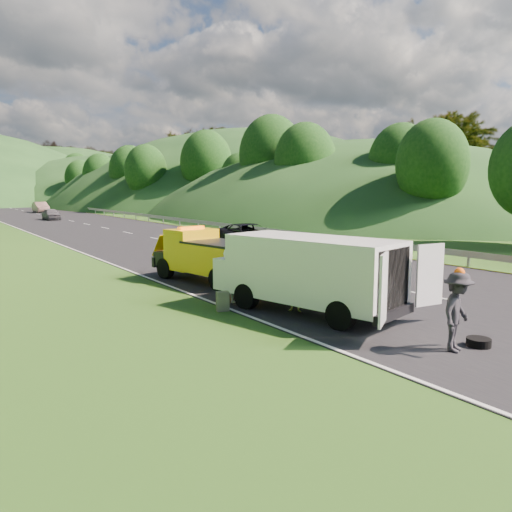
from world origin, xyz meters
TOP-DOWN VIEW (x-y plane):
  - ground at (0.00, 0.00)m, footprint 320.00×320.00m
  - road_surface at (3.00, 40.00)m, footprint 14.00×200.00m
  - guardrail at (10.30, 52.50)m, footprint 0.06×140.00m
  - tree_line_right at (23.00, 60.00)m, footprint 14.00×140.00m
  - tow_truck at (-2.20, 4.88)m, footprint 2.72×5.43m
  - white_van at (-2.12, -1.42)m, footprint 4.27×7.11m
  - woman at (-3.42, 1.10)m, footprint 0.74×0.82m
  - child at (-2.39, -1.25)m, footprint 0.65×0.66m
  - worker at (-1.66, -6.27)m, footprint 1.39×1.05m
  - suitcase at (-4.18, 0.22)m, footprint 0.43×0.32m
  - spare_tire at (-0.87, -6.38)m, footprint 0.58×0.58m
  - passing_suv at (5.29, 12.92)m, footprint 3.13×5.89m
  - dist_car_a at (1.56, 49.37)m, footprint 1.59×3.96m
  - dist_car_b at (4.25, 68.41)m, footprint 1.69×4.85m

SIDE VIEW (x-z plane):
  - ground at x=0.00m, z-range 0.00..0.00m
  - guardrail at x=10.30m, z-range -0.76..0.76m
  - tree_line_right at x=23.00m, z-range -7.00..7.00m
  - woman at x=-3.42m, z-range -0.91..0.91m
  - child at x=-2.39m, z-range -0.54..0.54m
  - worker at x=-1.66m, z-range -0.95..0.95m
  - spare_tire at x=-0.87m, z-range -0.10..0.10m
  - passing_suv at x=5.29m, z-range -0.79..0.79m
  - dist_car_a at x=1.56m, z-range -0.67..0.67m
  - dist_car_b at x=4.25m, z-range -0.80..0.80m
  - road_surface at x=3.00m, z-range 0.00..0.02m
  - suitcase at x=-4.18m, z-range 0.00..0.62m
  - tow_truck at x=-2.20m, z-range -0.02..2.20m
  - white_van at x=-2.12m, z-range 0.15..2.52m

